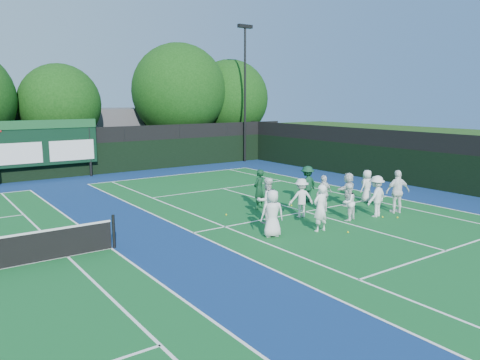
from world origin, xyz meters
TOP-DOWN VIEW (x-y plane):
  - ground at (0.00, 0.00)m, footprint 120.00×120.00m
  - court_apron at (-6.00, 1.00)m, footprint 34.00×32.00m
  - near_court at (0.00, 1.00)m, footprint 11.05×23.85m
  - back_fence at (-6.00, 16.00)m, footprint 34.00×0.08m
  - divider_fence_right at (9.00, 1.00)m, footprint 0.08×32.00m
  - scoreboard at (-7.01, 15.59)m, footprint 6.00×0.21m
  - clubhouse at (-2.00, 24.00)m, footprint 18.00×6.00m
  - light_pole_right at (7.50, 15.70)m, footprint 1.20×0.30m
  - tree_c at (-4.85, 19.58)m, footprint 5.36×5.36m
  - tree_d at (4.11, 19.58)m, footprint 7.27×7.27m
  - tree_e at (8.85, 19.58)m, footprint 6.39×6.39m
  - tennis_ball_0 at (-0.96, -2.22)m, footprint 0.07×0.07m
  - tennis_ball_1 at (0.23, 2.17)m, footprint 0.07×0.07m
  - tennis_ball_2 at (2.28, -1.93)m, footprint 0.07×0.07m
  - tennis_ball_3 at (-3.09, 2.45)m, footprint 0.07×0.07m
  - tennis_ball_4 at (0.25, 4.00)m, footprint 0.07×0.07m
  - tennis_ball_5 at (1.86, -1.54)m, footprint 0.07×0.07m
  - player_front_0 at (-3.45, -0.97)m, footprint 0.96×0.80m
  - player_front_1 at (-1.62, -1.47)m, footprint 0.63×0.42m
  - player_front_2 at (0.39, -0.98)m, footprint 0.85×0.74m
  - player_front_3 at (1.78, -1.23)m, footprint 1.18×0.80m
  - player_front_4 at (3.02, -1.34)m, footprint 1.16×0.81m
  - player_back_0 at (-2.46, 0.57)m, footprint 0.98×0.82m
  - player_back_1 at (-0.78, 0.45)m, footprint 1.17×0.92m
  - player_back_2 at (0.67, 0.61)m, footprint 0.94×0.44m
  - player_back_3 at (2.36, 0.77)m, footprint 1.47×0.79m
  - player_back_4 at (3.69, 0.82)m, footprint 0.78×0.56m
  - coach_left at (-1.27, 2.60)m, footprint 0.75×0.62m
  - coach_right at (1.36, 2.36)m, footprint 1.17×0.76m

SIDE VIEW (x-z plane):
  - ground at x=0.00m, z-range 0.00..0.00m
  - court_apron at x=-6.00m, z-range 0.00..0.01m
  - near_court at x=0.00m, z-range 0.01..0.01m
  - tennis_ball_0 at x=-0.96m, z-range 0.00..0.07m
  - tennis_ball_1 at x=0.23m, z-range 0.00..0.07m
  - tennis_ball_2 at x=2.28m, z-range 0.00..0.07m
  - tennis_ball_3 at x=-3.09m, z-range 0.00..0.07m
  - tennis_ball_4 at x=0.25m, z-range 0.00..0.07m
  - tennis_ball_5 at x=1.86m, z-range 0.00..0.07m
  - player_front_2 at x=0.39m, z-range 0.00..1.47m
  - player_back_4 at x=3.69m, z-range 0.00..1.50m
  - player_back_3 at x=2.36m, z-range 0.00..1.51m
  - player_back_2 at x=0.67m, z-range 0.00..1.57m
  - player_back_1 at x=-0.78m, z-range 0.00..1.59m
  - player_front_0 at x=-3.45m, z-range 0.00..1.67m
  - player_front_3 at x=1.78m, z-range 0.00..1.69m
  - coach_right at x=1.36m, z-range 0.00..1.70m
  - player_front_1 at x=-1.62m, z-range 0.00..1.73m
  - coach_left at x=-1.27m, z-range 0.00..1.75m
  - player_back_0 at x=-2.46m, z-range 0.00..1.78m
  - player_front_4 at x=3.02m, z-range 0.00..1.82m
  - back_fence at x=-6.00m, z-range -0.14..2.86m
  - divider_fence_right at x=9.00m, z-range -0.14..2.86m
  - clubhouse at x=-2.00m, z-range 0.00..4.00m
  - scoreboard at x=-7.01m, z-range 0.42..3.97m
  - tree_c at x=-4.85m, z-range 0.71..7.78m
  - tree_e at x=8.85m, z-range 0.63..8.60m
  - tree_d at x=4.11m, z-range 0.67..9.65m
  - light_pole_right at x=7.50m, z-range 1.24..11.36m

